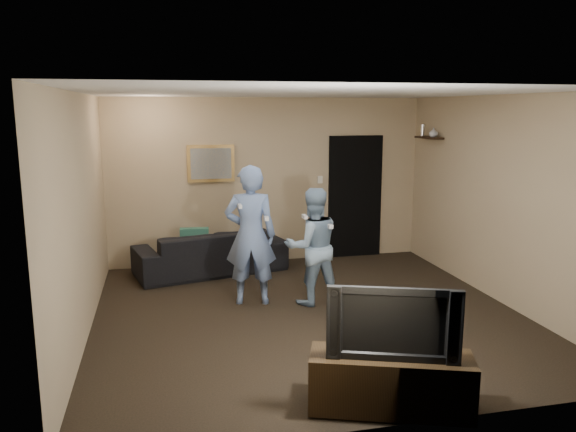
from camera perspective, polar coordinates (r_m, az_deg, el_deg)
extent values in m
plane|color=black|center=(6.85, 2.05, -9.89)|extent=(5.00, 5.00, 0.00)
cube|color=silver|center=(6.41, 2.21, 12.39)|extent=(5.00, 5.00, 0.04)
cube|color=tan|center=(8.92, -2.03, 3.58)|extent=(5.00, 0.04, 2.60)
cube|color=tan|center=(4.20, 11.00, -4.88)|extent=(5.00, 0.04, 2.60)
cube|color=tan|center=(6.35, -20.23, -0.04)|extent=(0.04, 5.00, 2.60)
cube|color=tan|center=(7.55, 20.80, 1.55)|extent=(0.04, 5.00, 2.60)
imported|color=black|center=(8.51, -7.86, -3.58)|extent=(2.35, 1.35, 0.64)
cube|color=#1B5143|center=(8.46, -9.46, -2.61)|extent=(0.43, 0.18, 0.42)
cube|color=olive|center=(8.74, -7.84, 5.32)|extent=(0.72, 0.05, 0.57)
cube|color=slate|center=(8.71, -7.82, 5.30)|extent=(0.62, 0.01, 0.47)
cube|color=black|center=(9.31, 6.82, 1.96)|extent=(0.90, 0.06, 2.00)
cube|color=silver|center=(9.09, 3.28, 3.71)|extent=(0.08, 0.02, 0.12)
cube|color=black|center=(8.97, 14.13, 7.73)|extent=(0.20, 0.60, 0.03)
imported|color=silver|center=(8.85, 14.56, 8.22)|extent=(0.14, 0.14, 0.14)
cylinder|color=white|center=(9.17, 13.51, 8.48)|extent=(0.06, 0.06, 0.18)
cube|color=black|center=(4.80, 10.38, -16.29)|extent=(1.37, 0.84, 0.47)
imported|color=black|center=(4.58, 10.61, -10.35)|extent=(1.02, 0.48, 0.60)
imported|color=#6882B5|center=(7.00, -3.83, -1.96)|extent=(0.71, 0.53, 1.76)
cube|color=white|center=(6.68, -4.93, 1.01)|extent=(0.04, 0.14, 0.04)
cube|color=white|center=(6.76, -2.22, -0.25)|extent=(0.05, 0.09, 0.05)
imported|color=#7E9BB7|center=(7.01, 2.50, -3.10)|extent=(0.75, 0.60, 1.47)
cube|color=white|center=(6.67, 1.70, -0.07)|extent=(0.04, 0.14, 0.04)
cube|color=white|center=(6.78, 4.31, -1.06)|extent=(0.05, 0.09, 0.05)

